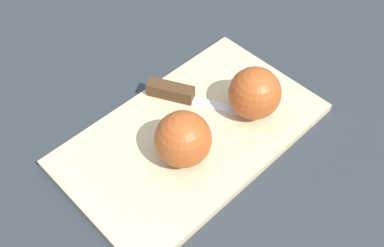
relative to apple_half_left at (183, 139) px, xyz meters
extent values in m
plane|color=#282D33|center=(0.04, 0.02, -0.06)|extent=(4.00, 4.00, 0.00)
cube|color=#D1B789|center=(0.04, 0.02, -0.05)|extent=(0.44, 0.31, 0.01)
sphere|color=#AD4C1E|center=(0.00, 0.00, 0.00)|extent=(0.08, 0.08, 0.08)
cylinder|color=#EFE5C6|center=(0.00, -0.01, 0.00)|extent=(0.08, 0.02, 0.08)
sphere|color=#AD4C1E|center=(0.14, -0.04, 0.00)|extent=(0.08, 0.08, 0.08)
cylinder|color=#EFE5C6|center=(0.13, -0.03, 0.00)|extent=(0.07, 0.03, 0.08)
cube|color=silver|center=(0.11, 0.00, -0.04)|extent=(0.05, 0.10, 0.00)
cube|color=#472D19|center=(0.09, 0.09, -0.03)|extent=(0.05, 0.08, 0.02)
cylinder|color=#EFE5C6|center=(0.17, 0.00, -0.04)|extent=(0.05, 0.05, 0.01)
camera|label=1|loc=(-0.31, -0.24, 0.50)|focal=42.00mm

